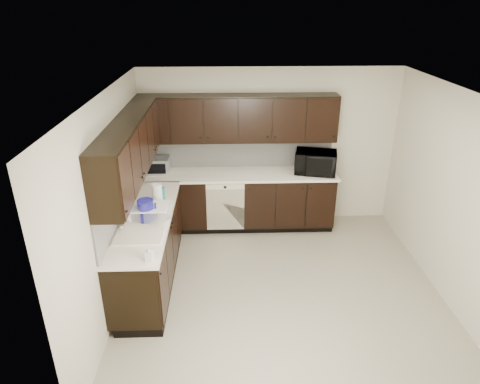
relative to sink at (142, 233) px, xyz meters
name	(u,v)px	position (x,y,z in m)	size (l,w,h in m)	color
floor	(281,290)	(1.68, 0.01, -0.88)	(4.00, 4.00, 0.00)	#A29A86
ceiling	(290,94)	(1.68, 0.01, 1.62)	(4.00, 4.00, 0.00)	white
wall_back	(269,147)	(1.68, 2.01, 0.37)	(4.00, 0.02, 2.50)	beige
wall_left	(112,204)	(-0.32, 0.01, 0.37)	(0.02, 4.00, 2.50)	beige
wall_right	(454,200)	(3.68, 0.01, 0.37)	(0.02, 4.00, 2.50)	beige
wall_front	(320,320)	(1.68, -1.99, 0.37)	(4.00, 0.02, 2.50)	beige
lower_cabinets	(205,221)	(0.67, 1.12, -0.47)	(3.00, 2.80, 0.90)	black
countertop	(203,190)	(0.67, 1.12, 0.04)	(3.03, 2.83, 0.04)	white
backsplash	(189,168)	(0.46, 1.33, 0.30)	(3.00, 2.80, 0.48)	#AEADAA
upper_cabinets	(195,131)	(0.58, 1.22, 0.89)	(3.00, 2.80, 0.70)	black
dishwasher	(225,204)	(0.98, 1.42, -0.33)	(0.58, 0.04, 0.78)	#EFE0C4
sink	(142,233)	(0.00, 0.00, 0.00)	(0.54, 0.82, 0.42)	#EFE0C4
microwave	(315,162)	(2.38, 1.69, 0.23)	(0.62, 0.42, 0.34)	black
soap_bottle_a	(149,253)	(0.20, -0.69, 0.14)	(0.08, 0.08, 0.17)	gray
soap_bottle_b	(128,212)	(-0.18, 0.17, 0.18)	(0.10, 0.10, 0.25)	gray
toaster_oven	(157,165)	(-0.07, 1.76, 0.18)	(0.38, 0.28, 0.24)	#BABABD
storage_bin	(149,213)	(0.06, 0.22, 0.15)	(0.44, 0.33, 0.17)	white
blue_pitcher	(146,211)	(0.03, 0.16, 0.20)	(0.19, 0.19, 0.29)	#16119C
teal_tumbler	(162,195)	(0.14, 0.73, 0.16)	(0.09, 0.09, 0.19)	#0C7487
paper_towel_roll	(157,194)	(0.10, 0.65, 0.20)	(0.13, 0.13, 0.28)	white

